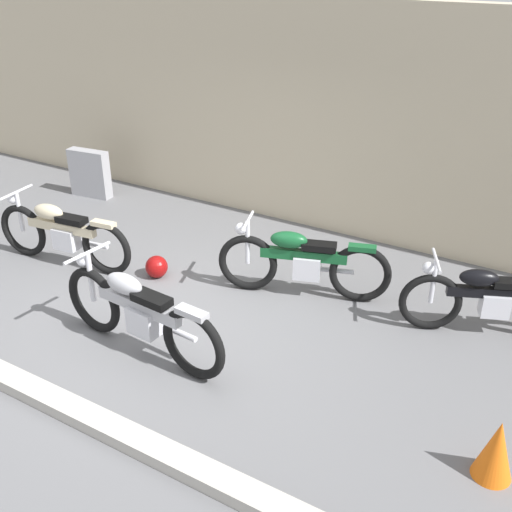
{
  "coord_description": "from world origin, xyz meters",
  "views": [
    {
      "loc": [
        3.92,
        -4.39,
        3.84
      ],
      "look_at": [
        0.6,
        1.12,
        0.55
      ],
      "focal_mm": 43.06,
      "sensor_mm": 36.0,
      "label": 1
    }
  ],
  "objects_px": {
    "helmet": "(157,267)",
    "motorcycle_black": "(490,299)",
    "motorcycle_green": "(302,262)",
    "stone_marker": "(90,173)",
    "motorcycle_cream": "(62,233)",
    "traffic_cone": "(496,450)",
    "motorcycle_silver": "(139,313)"
  },
  "relations": [
    {
      "from": "stone_marker",
      "to": "motorcycle_black",
      "type": "relative_size",
      "value": 0.44
    },
    {
      "from": "motorcycle_cream",
      "to": "motorcycle_silver",
      "type": "height_order",
      "value": "motorcycle_silver"
    },
    {
      "from": "motorcycle_green",
      "to": "helmet",
      "type": "bearing_deg",
      "value": -1.92
    },
    {
      "from": "motorcycle_black",
      "to": "motorcycle_silver",
      "type": "bearing_deg",
      "value": 12.49
    },
    {
      "from": "helmet",
      "to": "motorcycle_green",
      "type": "bearing_deg",
      "value": 17.2
    },
    {
      "from": "traffic_cone",
      "to": "motorcycle_black",
      "type": "xyz_separation_m",
      "value": [
        -0.53,
        2.07,
        0.15
      ]
    },
    {
      "from": "helmet",
      "to": "motorcycle_silver",
      "type": "distance_m",
      "value": 1.65
    },
    {
      "from": "helmet",
      "to": "motorcycle_green",
      "type": "height_order",
      "value": "motorcycle_green"
    },
    {
      "from": "helmet",
      "to": "motorcycle_black",
      "type": "height_order",
      "value": "motorcycle_black"
    },
    {
      "from": "traffic_cone",
      "to": "motorcycle_green",
      "type": "height_order",
      "value": "motorcycle_green"
    },
    {
      "from": "motorcycle_cream",
      "to": "motorcycle_green",
      "type": "relative_size",
      "value": 1.04
    },
    {
      "from": "helmet",
      "to": "traffic_cone",
      "type": "distance_m",
      "value": 4.58
    },
    {
      "from": "stone_marker",
      "to": "motorcycle_cream",
      "type": "distance_m",
      "value": 2.49
    },
    {
      "from": "helmet",
      "to": "motorcycle_black",
      "type": "distance_m",
      "value": 4.0
    },
    {
      "from": "motorcycle_green",
      "to": "motorcycle_cream",
      "type": "bearing_deg",
      "value": -2.71
    },
    {
      "from": "motorcycle_green",
      "to": "stone_marker",
      "type": "bearing_deg",
      "value": -32.67
    },
    {
      "from": "stone_marker",
      "to": "traffic_cone",
      "type": "distance_m",
      "value": 7.72
    },
    {
      "from": "motorcycle_black",
      "to": "motorcycle_cream",
      "type": "bearing_deg",
      "value": -10.69
    },
    {
      "from": "traffic_cone",
      "to": "motorcycle_silver",
      "type": "relative_size",
      "value": 0.25
    },
    {
      "from": "stone_marker",
      "to": "motorcycle_silver",
      "type": "distance_m",
      "value": 4.72
    },
    {
      "from": "helmet",
      "to": "traffic_cone",
      "type": "relative_size",
      "value": 0.52
    },
    {
      "from": "stone_marker",
      "to": "helmet",
      "type": "height_order",
      "value": "stone_marker"
    },
    {
      "from": "helmet",
      "to": "motorcycle_black",
      "type": "bearing_deg",
      "value": 12.64
    },
    {
      "from": "traffic_cone",
      "to": "motorcycle_silver",
      "type": "distance_m",
      "value": 3.53
    },
    {
      "from": "motorcycle_cream",
      "to": "motorcycle_green",
      "type": "height_order",
      "value": "motorcycle_cream"
    },
    {
      "from": "stone_marker",
      "to": "motorcycle_cream",
      "type": "relative_size",
      "value": 0.38
    },
    {
      "from": "traffic_cone",
      "to": "motorcycle_cream",
      "type": "relative_size",
      "value": 0.26
    },
    {
      "from": "motorcycle_black",
      "to": "motorcycle_green",
      "type": "distance_m",
      "value": 2.13
    },
    {
      "from": "helmet",
      "to": "motorcycle_silver",
      "type": "relative_size",
      "value": 0.13
    },
    {
      "from": "motorcycle_cream",
      "to": "motorcycle_black",
      "type": "bearing_deg",
      "value": -174.16
    },
    {
      "from": "motorcycle_silver",
      "to": "motorcycle_green",
      "type": "xyz_separation_m",
      "value": [
        0.89,
        1.9,
        -0.02
      ]
    },
    {
      "from": "motorcycle_silver",
      "to": "traffic_cone",
      "type": "bearing_deg",
      "value": -173.48
    }
  ]
}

